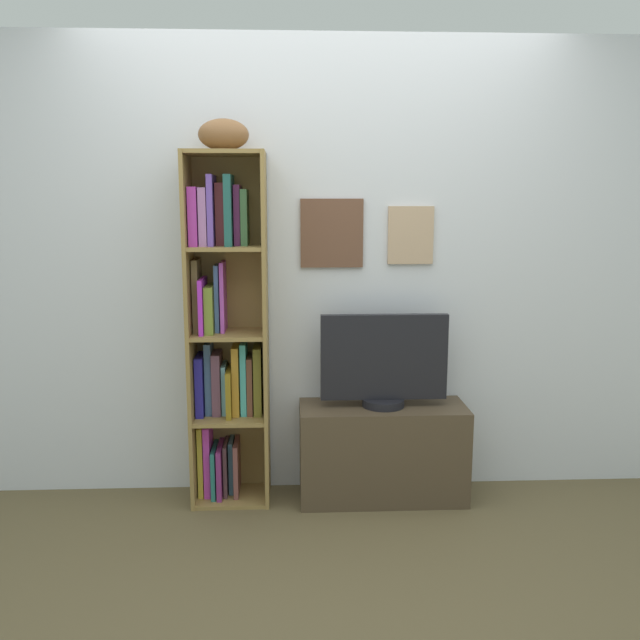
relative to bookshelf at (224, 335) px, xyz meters
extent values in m
cube|color=brown|center=(0.50, -0.99, -0.90)|extent=(5.20, 5.20, 0.04)
cube|color=silver|center=(0.50, 0.14, 0.32)|extent=(4.80, 0.06, 2.40)
cube|color=brown|center=(0.56, 0.10, 0.52)|extent=(0.33, 0.02, 0.36)
cube|color=gray|center=(0.56, 0.10, 0.52)|extent=(0.28, 0.01, 0.31)
cube|color=tan|center=(0.98, 0.10, 0.51)|extent=(0.24, 0.02, 0.30)
cube|color=gray|center=(0.98, 0.10, 0.51)|extent=(0.19, 0.01, 0.25)
cube|color=olive|center=(-0.17, -0.03, 0.02)|extent=(0.02, 0.30, 1.81)
cube|color=olive|center=(0.22, -0.03, 0.02)|extent=(0.02, 0.30, 1.81)
cube|color=olive|center=(0.03, 0.11, 0.02)|extent=(0.40, 0.01, 1.81)
cube|color=olive|center=(0.03, -0.03, -0.87)|extent=(0.36, 0.29, 0.02)
cube|color=olive|center=(0.03, -0.03, -0.43)|extent=(0.36, 0.29, 0.02)
cube|color=olive|center=(0.03, -0.03, 0.01)|extent=(0.36, 0.29, 0.02)
cube|color=olive|center=(0.03, -0.03, 0.45)|extent=(0.36, 0.29, 0.02)
cube|color=olive|center=(0.03, -0.03, 0.91)|extent=(0.36, 0.29, 0.02)
cube|color=gold|center=(-0.14, 0.01, -0.67)|extent=(0.03, 0.19, 0.38)
cube|color=#CB3EBD|center=(-0.10, 0.01, -0.67)|extent=(0.03, 0.19, 0.38)
cube|color=#246C67|center=(-0.07, -0.01, -0.73)|extent=(0.02, 0.23, 0.26)
cube|color=#78286B|center=(-0.04, -0.01, -0.73)|extent=(0.03, 0.24, 0.27)
cube|color=#4F3239|center=(-0.01, 0.01, -0.72)|extent=(0.02, 0.20, 0.28)
cube|color=#37576B|center=(0.02, 0.03, -0.72)|extent=(0.02, 0.16, 0.29)
cube|color=brown|center=(0.05, 0.00, -0.72)|extent=(0.02, 0.21, 0.29)
cube|color=navy|center=(-0.13, 0.01, -0.26)|extent=(0.04, 0.20, 0.31)
cube|color=#3D5A7D|center=(-0.09, 0.03, -0.23)|extent=(0.03, 0.16, 0.38)
cube|color=#633F52|center=(-0.04, 0.02, -0.26)|extent=(0.04, 0.17, 0.33)
cube|color=#659EAA|center=(-0.01, 0.02, -0.29)|extent=(0.02, 0.16, 0.26)
cube|color=olive|center=(0.02, -0.01, -0.30)|extent=(0.03, 0.23, 0.24)
cube|color=#BD8528|center=(0.06, 0.01, -0.24)|extent=(0.04, 0.18, 0.36)
cube|color=#48B2AE|center=(0.10, 0.02, -0.23)|extent=(0.03, 0.17, 0.38)
cube|color=brown|center=(0.13, 0.02, -0.27)|extent=(0.03, 0.18, 0.31)
cube|color=brown|center=(0.17, 0.01, -0.24)|extent=(0.04, 0.19, 0.36)
cube|color=brown|center=(-0.13, 0.01, 0.21)|extent=(0.03, 0.18, 0.37)
cube|color=#AB2DCA|center=(-0.10, -0.02, 0.16)|extent=(0.02, 0.24, 0.28)
cube|color=olive|center=(-0.07, -0.01, 0.14)|extent=(0.04, 0.22, 0.24)
cube|color=#426197|center=(-0.03, 0.02, 0.19)|extent=(0.02, 0.16, 0.34)
cube|color=#A945B4|center=(0.00, 0.02, 0.20)|extent=(0.02, 0.18, 0.36)
cube|color=purple|center=(-0.13, -0.01, 0.61)|extent=(0.04, 0.23, 0.29)
cube|color=#A26CA7|center=(-0.08, -0.01, 0.60)|extent=(0.04, 0.22, 0.28)
cube|color=#6947AC|center=(-0.04, -0.01, 0.64)|extent=(0.03, 0.22, 0.35)
cube|color=maroon|center=(0.00, 0.02, 0.62)|extent=(0.04, 0.17, 0.31)
cube|color=#1E534C|center=(0.04, -0.02, 0.64)|extent=(0.04, 0.24, 0.35)
cube|color=#501D45|center=(0.08, 0.01, 0.61)|extent=(0.03, 0.18, 0.30)
cube|color=#365B35|center=(0.12, 0.01, 0.60)|extent=(0.03, 0.19, 0.28)
ellipsoid|color=brown|center=(0.03, -0.03, 1.00)|extent=(0.26, 0.17, 0.15)
cube|color=#4A3B2A|center=(0.82, -0.06, -0.63)|extent=(0.87, 0.34, 0.51)
cube|color=#352B1E|center=(0.82, -0.22, -0.63)|extent=(0.78, 0.01, 0.32)
cylinder|color=black|center=(0.82, -0.06, -0.35)|extent=(0.22, 0.22, 0.04)
cube|color=black|center=(0.82, -0.06, -0.11)|extent=(0.66, 0.04, 0.45)
cube|color=#323943|center=(0.82, -0.07, -0.11)|extent=(0.62, 0.01, 0.41)
camera|label=1|loc=(0.34, -3.39, 0.69)|focal=37.39mm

